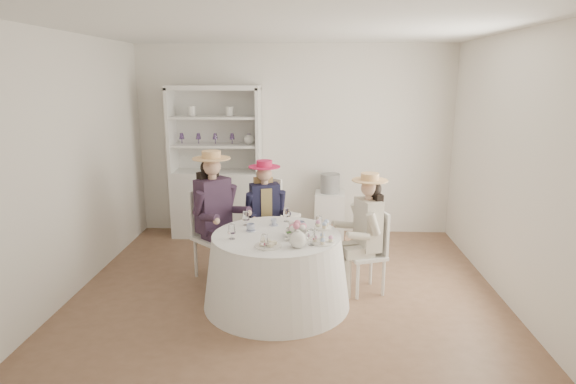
{
  "coord_description": "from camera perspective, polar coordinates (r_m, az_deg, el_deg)",
  "views": [
    {
      "loc": [
        0.23,
        -4.9,
        2.26
      ],
      "look_at": [
        0.0,
        0.1,
        1.05
      ],
      "focal_mm": 30.0,
      "sensor_mm": 36.0,
      "label": 1
    }
  ],
  "objects": [
    {
      "name": "flower_bowl",
      "position": [
        4.66,
        0.87,
        -5.13
      ],
      "size": [
        0.26,
        0.26,
        0.06
      ],
      "primitive_type": "imported",
      "rotation": [
        0.0,
        0.0,
        -0.17
      ],
      "color": "white",
      "rests_on": "tea_table"
    },
    {
      "name": "guest_mid",
      "position": [
        5.69,
        -2.72,
        -1.91
      ],
      "size": [
        0.49,
        0.54,
        1.31
      ],
      "rotation": [
        0.0,
        0.0,
        0.32
      ],
      "color": "silver",
      "rests_on": "ground"
    },
    {
      "name": "hatbox",
      "position": [
        6.81,
        5.01,
        1.03
      ],
      "size": [
        0.35,
        0.35,
        0.27
      ],
      "primitive_type": "cylinder",
      "rotation": [
        0.0,
        0.0,
        0.35
      ],
      "color": "black",
      "rests_on": "side_table"
    },
    {
      "name": "table_teapot",
      "position": [
        4.41,
        1.23,
        -5.66
      ],
      "size": [
        0.23,
        0.16,
        0.17
      ],
      "rotation": [
        0.0,
        0.0,
        -0.02
      ],
      "color": "white",
      "rests_on": "tea_table"
    },
    {
      "name": "ground",
      "position": [
        5.4,
        -0.05,
        -11.15
      ],
      "size": [
        4.5,
        4.5,
        0.0
      ],
      "primitive_type": "plane",
      "color": "brown",
      "rests_on": "ground"
    },
    {
      "name": "teacup_b",
      "position": [
        5.05,
        -1.7,
        -3.65
      ],
      "size": [
        0.08,
        0.08,
        0.06
      ],
      "primitive_type": "imported",
      "rotation": [
        0.0,
        0.0,
        0.2
      ],
      "color": "white",
      "rests_on": "tea_table"
    },
    {
      "name": "stemware_set",
      "position": [
        4.75,
        -1.37,
        -4.2
      ],
      "size": [
        0.92,
        0.96,
        0.15
      ],
      "color": "white",
      "rests_on": "tea_table"
    },
    {
      "name": "flower_arrangement",
      "position": [
        4.73,
        1.09,
        -4.16
      ],
      "size": [
        0.18,
        0.18,
        0.06
      ],
      "rotation": [
        0.0,
        0.0,
        0.25
      ],
      "color": "pink",
      "rests_on": "tea_table"
    },
    {
      "name": "tea_table",
      "position": [
        4.9,
        -1.35,
        -9.15
      ],
      "size": [
        1.48,
        1.48,
        0.73
      ],
      "rotation": [
        0.0,
        0.0,
        0.15
      ],
      "color": "white",
      "rests_on": "ground"
    },
    {
      "name": "wall_front",
      "position": [
        3.05,
        -1.85,
        -3.79
      ],
      "size": [
        4.5,
        0.0,
        4.5
      ],
      "primitive_type": "plane",
      "rotation": [
        -1.57,
        0.0,
        0.0
      ],
      "color": "white",
      "rests_on": "ground"
    },
    {
      "name": "spare_chair",
      "position": [
        6.23,
        -1.55,
        -2.36
      ],
      "size": [
        0.59,
        0.59,
        1.02
      ],
      "rotation": [
        0.0,
        0.0,
        2.53
      ],
      "color": "silver",
      "rests_on": "ground"
    },
    {
      "name": "sandwich_plate",
      "position": [
        4.45,
        -2.37,
        -6.28
      ],
      "size": [
        0.25,
        0.25,
        0.06
      ],
      "rotation": [
        0.0,
        0.0,
        0.32
      ],
      "color": "white",
      "rests_on": "tea_table"
    },
    {
      "name": "hutch",
      "position": [
        6.96,
        -8.38,
        0.99
      ],
      "size": [
        1.44,
        0.93,
        2.14
      ],
      "rotation": [
        0.0,
        0.0,
        -0.39
      ],
      "color": "silver",
      "rests_on": "ground"
    },
    {
      "name": "cupcake_stand",
      "position": [
        4.53,
        4.14,
        -5.09
      ],
      "size": [
        0.23,
        0.23,
        0.21
      ],
      "rotation": [
        0.0,
        0.0,
        -0.2
      ],
      "color": "white",
      "rests_on": "tea_table"
    },
    {
      "name": "guest_left",
      "position": [
        5.43,
        -8.69,
        -1.86
      ],
      "size": [
        0.62,
        0.62,
        1.47
      ],
      "rotation": [
        0.0,
        0.0,
        0.83
      ],
      "color": "silver",
      "rests_on": "ground"
    },
    {
      "name": "teacup_c",
      "position": [
        4.93,
        1.51,
        -4.0
      ],
      "size": [
        0.12,
        0.12,
        0.07
      ],
      "primitive_type": "imported",
      "rotation": [
        0.0,
        0.0,
        0.34
      ],
      "color": "white",
      "rests_on": "tea_table"
    },
    {
      "name": "guest_right",
      "position": [
        5.09,
        9.22,
        -4.06
      ],
      "size": [
        0.53,
        0.49,
        1.3
      ],
      "rotation": [
        0.0,
        0.0,
        -1.23
      ],
      "color": "silver",
      "rests_on": "ground"
    },
    {
      "name": "wall_left",
      "position": [
        5.57,
        -23.91,
        3.02
      ],
      "size": [
        0.0,
        4.5,
        4.5
      ],
      "primitive_type": "plane",
      "rotation": [
        1.57,
        0.0,
        1.57
      ],
      "color": "white",
      "rests_on": "ground"
    },
    {
      "name": "wall_back",
      "position": [
        6.96,
        0.73,
        6.08
      ],
      "size": [
        4.5,
        0.0,
        4.5
      ],
      "primitive_type": "plane",
      "rotation": [
        1.57,
        0.0,
        0.0
      ],
      "color": "white",
      "rests_on": "ground"
    },
    {
      "name": "wall_right",
      "position": [
        5.37,
        24.7,
        2.6
      ],
      "size": [
        0.0,
        4.5,
        4.5
      ],
      "primitive_type": "plane",
      "rotation": [
        1.57,
        0.0,
        -1.57
      ],
      "color": "white",
      "rests_on": "ground"
    },
    {
      "name": "side_table",
      "position": [
        6.93,
        4.93,
        -2.68
      ],
      "size": [
        0.43,
        0.43,
        0.65
      ],
      "primitive_type": "cube",
      "rotation": [
        0.0,
        0.0,
        -0.04
      ],
      "color": "silver",
      "rests_on": "ground"
    },
    {
      "name": "ceiling",
      "position": [
        4.92,
        -0.06,
        18.73
      ],
      "size": [
        4.5,
        4.5,
        0.0
      ],
      "primitive_type": "plane",
      "rotation": [
        3.14,
        0.0,
        0.0
      ],
      "color": "white",
      "rests_on": "wall_back"
    },
    {
      "name": "teacup_a",
      "position": [
        4.88,
        -4.45,
        -4.26
      ],
      "size": [
        0.09,
        0.09,
        0.07
      ],
      "primitive_type": "imported",
      "rotation": [
        0.0,
        0.0,
        -0.04
      ],
      "color": "white",
      "rests_on": "tea_table"
    }
  ]
}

